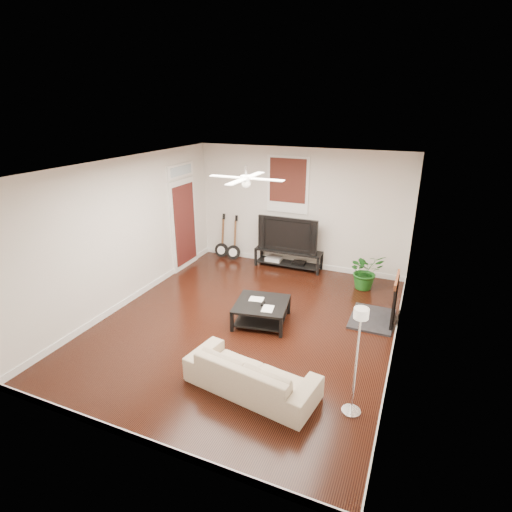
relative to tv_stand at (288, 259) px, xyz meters
The scene contains 14 objects.
room 3.02m from the tv_stand, 86.50° to the right, with size 5.01×6.01×2.81m.
brick_accent 3.41m from the tv_stand, 33.81° to the right, with size 0.02×2.20×2.80m, color #AD5E37.
fireplace 2.97m from the tv_stand, 36.91° to the right, with size 0.80×1.10×0.92m, color black.
window_back 1.74m from the tv_stand, 124.34° to the left, with size 1.00×0.06×1.30m, color #3B1A10.
door_left 2.66m from the tv_stand, 158.98° to the right, with size 0.08×1.00×2.50m, color white.
tv_stand is the anchor object (origin of this frame).
tv 0.63m from the tv_stand, 90.00° to the left, with size 1.43×0.19×0.82m, color black.
coffee_table 2.67m from the tv_stand, 81.62° to the right, with size 0.91×0.91×0.38m, color black.
sofa 4.50m from the tv_stand, 77.73° to the right, with size 1.84×0.72×0.54m, color tan.
floor_lamp 4.91m from the tv_stand, 61.79° to the right, with size 0.25×0.25×1.50m, color silver, non-canonical shape.
potted_plant 1.93m from the tv_stand, 13.96° to the right, with size 0.71×0.61×0.79m, color #1A5E1B.
guitar_left 1.81m from the tv_stand, behind, with size 0.35×0.25×1.13m, color black, non-canonical shape.
guitar_right 1.47m from the tv_stand, behind, with size 0.35×0.25×1.13m, color black, non-canonical shape.
ceiling_fan 3.66m from the tv_stand, 86.50° to the right, with size 1.24×1.24×0.32m, color white, non-canonical shape.
Camera 1 is at (2.62, -5.78, 3.70)m, focal length 28.28 mm.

